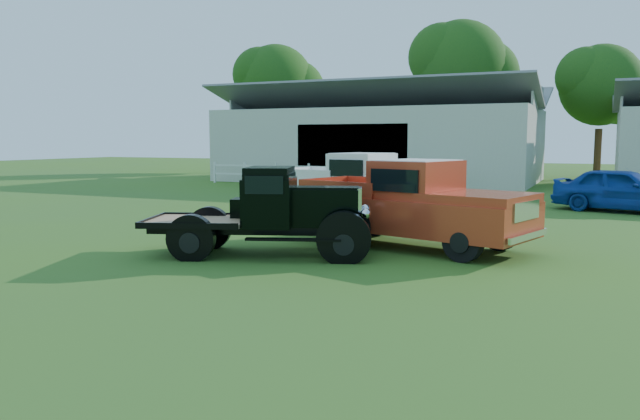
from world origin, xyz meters
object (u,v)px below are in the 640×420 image
at_px(misc_car_blue, 623,190).
at_px(red_pickup, 412,203).
at_px(vintage_flatbed, 266,211).
at_px(white_pickup, 359,187).

bearing_deg(misc_car_blue, red_pickup, 169.59).
bearing_deg(vintage_flatbed, red_pickup, 21.53).
relative_size(white_pickup, misc_car_blue, 1.23).
bearing_deg(red_pickup, misc_car_blue, 80.68).
height_order(vintage_flatbed, red_pickup, red_pickup).
distance_m(red_pickup, white_pickup, 5.26).
bearing_deg(white_pickup, misc_car_blue, 46.85).
relative_size(vintage_flatbed, white_pickup, 0.87).
xyz_separation_m(vintage_flatbed, white_pickup, (-0.40, 6.63, 0.06)).
distance_m(red_pickup, misc_car_blue, 10.82).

